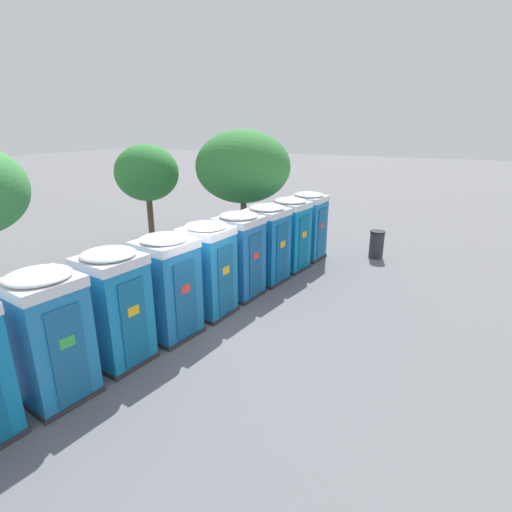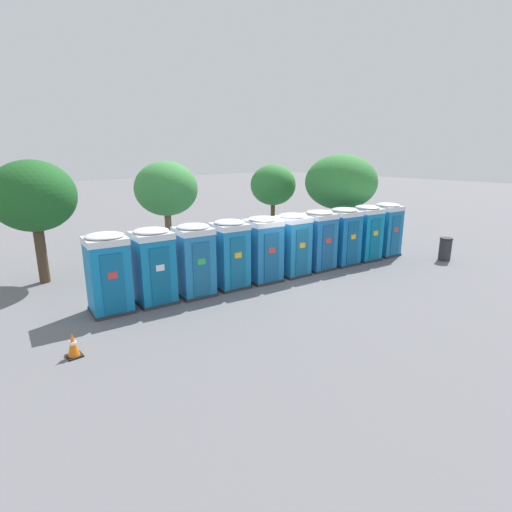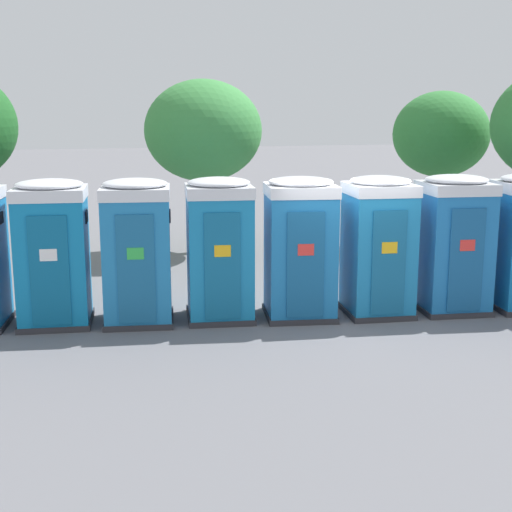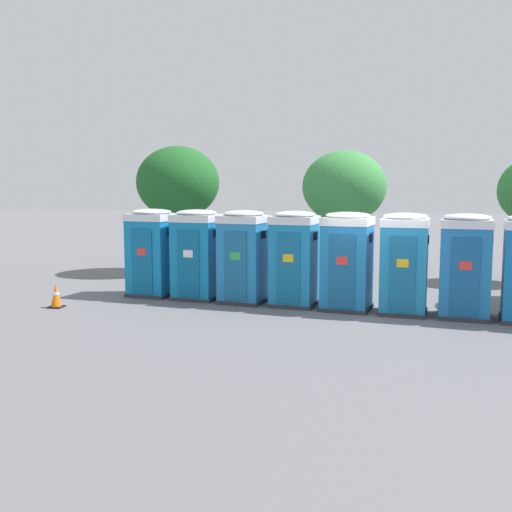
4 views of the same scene
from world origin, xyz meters
The scene contains 11 objects.
ground_plane centered at (0.00, 0.00, 0.00)m, with size 120.00×120.00×0.00m, color slate.
portapotty_0 centered at (-6.38, 1.09, 1.28)m, with size 1.40×1.37×2.54m.
portapotty_1 centered at (-4.96, 0.88, 1.28)m, with size 1.35×1.33×2.54m.
portapotty_2 centered at (-3.54, 0.61, 1.28)m, with size 1.36×1.36×2.54m.
portapotty_3 centered at (-2.11, 0.45, 1.28)m, with size 1.32×1.34×2.54m.
portapotty_4 centered at (-0.70, 0.18, 1.28)m, with size 1.41×1.38×2.54m.
portapotty_5 centered at (0.72, -0.02, 1.28)m, with size 1.28×1.31×2.54m.
portapotty_6 centered at (2.15, -0.18, 1.28)m, with size 1.35×1.33×2.54m.
street_tree_1 centered at (-7.14, 5.67, 3.30)m, with size 3.01×3.01×4.64m.
street_tree_3 centered at (-1.18, 6.57, 3.15)m, with size 3.01×3.01×4.46m.
traffic_cone centered at (-8.23, -1.11, 0.31)m, with size 0.36×0.36×0.64m.
Camera 4 is at (0.08, -15.27, 3.20)m, focal length 42.00 mm.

